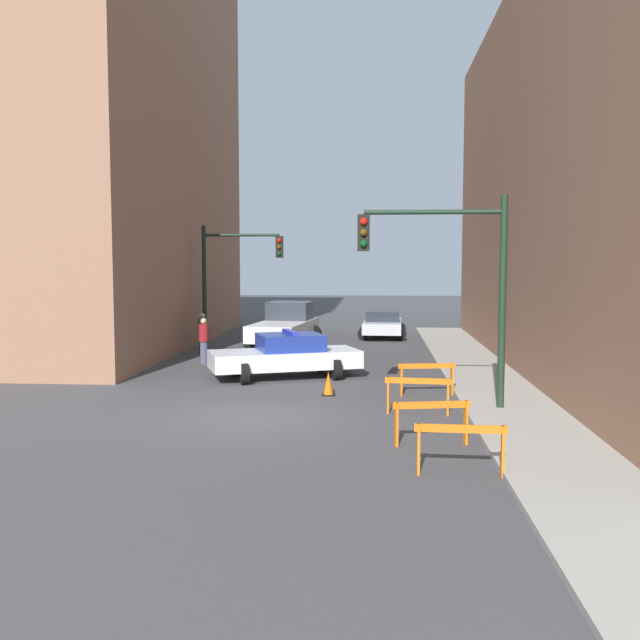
# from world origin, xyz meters

# --- Properties ---
(ground_plane) EXTENTS (120.00, 120.00, 0.00)m
(ground_plane) POSITION_xyz_m (0.00, 0.00, 0.00)
(ground_plane) COLOR #424244
(sidewalk_right) EXTENTS (2.40, 44.00, 0.12)m
(sidewalk_right) POSITION_xyz_m (6.20, 0.00, 0.06)
(sidewalk_right) COLOR #9E998E
(sidewalk_right) RESTS_ON ground_plane
(building_corner_left) EXTENTS (14.00, 20.00, 21.66)m
(building_corner_left) POSITION_xyz_m (-12.00, 14.00, 10.83)
(building_corner_left) COLOR #93664C
(building_corner_left) RESTS_ON ground_plane
(traffic_light_near) EXTENTS (3.64, 0.35, 5.20)m
(traffic_light_near) POSITION_xyz_m (4.73, 1.00, 3.53)
(traffic_light_near) COLOR black
(traffic_light_near) RESTS_ON sidewalk_right
(traffic_light_far) EXTENTS (3.44, 0.35, 5.20)m
(traffic_light_far) POSITION_xyz_m (-3.30, 12.89, 3.40)
(traffic_light_far) COLOR black
(traffic_light_far) RESTS_ON ground_plane
(police_car) EXTENTS (5.05, 3.41, 1.52)m
(police_car) POSITION_xyz_m (-0.03, 5.71, 0.72)
(police_car) COLOR white
(police_car) RESTS_ON ground_plane
(white_truck) EXTENTS (3.07, 5.61, 1.90)m
(white_truck) POSITION_xyz_m (-1.12, 14.18, 0.91)
(white_truck) COLOR silver
(white_truck) RESTS_ON ground_plane
(parked_car_near) EXTENTS (2.38, 4.36, 1.31)m
(parked_car_near) POSITION_xyz_m (3.16, 17.96, 0.67)
(parked_car_near) COLOR silver
(parked_car_near) RESTS_ON ground_plane
(pedestrian_crossing) EXTENTS (0.51, 0.51, 1.66)m
(pedestrian_crossing) POSITION_xyz_m (-3.40, 8.59, 0.86)
(pedestrian_crossing) COLOR #474C66
(pedestrian_crossing) RESTS_ON ground_plane
(pedestrian_corner) EXTENTS (0.51, 0.51, 1.66)m
(pedestrian_corner) POSITION_xyz_m (-4.07, 11.09, 0.86)
(pedestrian_corner) COLOR black
(pedestrian_corner) RESTS_ON ground_plane
(barrier_front) EXTENTS (1.60, 0.22, 0.90)m
(barrier_front) POSITION_xyz_m (4.29, -4.38, 0.62)
(barrier_front) COLOR orange
(barrier_front) RESTS_ON ground_plane
(barrier_mid) EXTENTS (1.58, 0.44, 0.90)m
(barrier_mid) POSITION_xyz_m (3.95, -2.35, 0.62)
(barrier_mid) COLOR orange
(barrier_mid) RESTS_ON ground_plane
(barrier_back) EXTENTS (1.60, 0.29, 0.90)m
(barrier_back) POSITION_xyz_m (3.85, 0.53, 0.62)
(barrier_back) COLOR orange
(barrier_back) RESTS_ON ground_plane
(barrier_corner) EXTENTS (1.59, 0.41, 0.90)m
(barrier_corner) POSITION_xyz_m (4.23, 3.02, 0.62)
(barrier_corner) COLOR orange
(barrier_corner) RESTS_ON ground_plane
(traffic_cone) EXTENTS (0.36, 0.36, 0.66)m
(traffic_cone) POSITION_xyz_m (1.51, 2.84, 0.32)
(traffic_cone) COLOR black
(traffic_cone) RESTS_ON ground_plane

